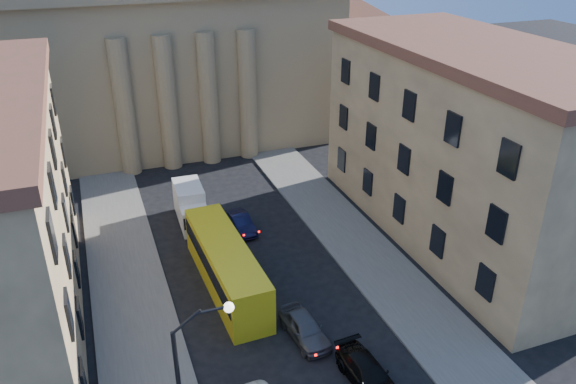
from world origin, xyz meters
name	(u,v)px	position (x,y,z in m)	size (l,w,h in m)	color
sidewalk_left	(139,336)	(-8.50, 18.00, 0.07)	(5.00, 60.00, 0.15)	#595651
sidewalk_right	(388,278)	(8.50, 18.00, 0.07)	(5.00, 60.00, 0.15)	#595651
church	(162,23)	(0.00, 55.47, 11.88)	(68.02, 28.76, 36.60)	#897454
building_right	(470,144)	(17.00, 22.00, 7.42)	(11.60, 26.60, 14.70)	tan
street_lamp	(191,381)	(-6.97, 8.00, 5.29)	(2.62, 0.44, 8.83)	black
car_right_mid	(368,374)	(2.60, 9.88, 0.69)	(1.94, 4.77, 1.39)	black
car_right_far	(305,328)	(0.80, 14.47, 0.75)	(1.77, 4.40, 1.50)	#48474C
car_right_distant	(241,223)	(0.80, 28.09, 0.67)	(1.42, 4.08, 1.34)	black
city_bus	(226,264)	(-2.21, 21.12, 1.77)	(3.09, 11.77, 3.29)	gold
box_truck	(191,206)	(-2.59, 30.90, 1.41)	(2.33, 5.49, 2.97)	silver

